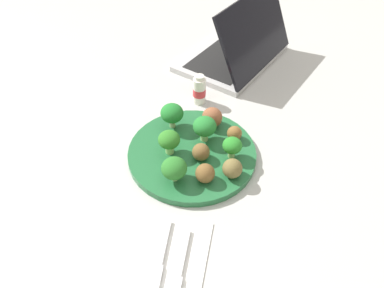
% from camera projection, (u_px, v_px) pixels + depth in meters
% --- Properties ---
extents(ground_plane, '(4.00, 4.00, 0.00)m').
position_uv_depth(ground_plane, '(192.00, 156.00, 0.79)').
color(ground_plane, '#B2B2AD').
extents(plate, '(0.28, 0.28, 0.02)m').
position_uv_depth(plate, '(192.00, 153.00, 0.79)').
color(plate, '#236638').
rests_on(plate, ground_plane).
extents(broccoli_floret_center, '(0.04, 0.04, 0.05)m').
position_uv_depth(broccoli_floret_center, '(232.00, 146.00, 0.75)').
color(broccoli_floret_center, '#9BBA72').
rests_on(broccoli_floret_center, plate).
extents(broccoli_floret_mid_right, '(0.05, 0.05, 0.06)m').
position_uv_depth(broccoli_floret_mid_right, '(205.00, 127.00, 0.78)').
color(broccoli_floret_mid_right, '#ACC482').
rests_on(broccoli_floret_mid_right, plate).
extents(broccoli_floret_back_left, '(0.05, 0.05, 0.06)m').
position_uv_depth(broccoli_floret_back_left, '(169.00, 140.00, 0.76)').
color(broccoli_floret_back_left, '#9BCE77').
rests_on(broccoli_floret_back_left, plate).
extents(broccoli_floret_far_rim, '(0.05, 0.05, 0.05)m').
position_uv_depth(broccoli_floret_far_rim, '(174.00, 168.00, 0.70)').
color(broccoli_floret_far_rim, '#9CC57C').
rests_on(broccoli_floret_far_rim, plate).
extents(broccoli_floret_back_right, '(0.05, 0.05, 0.06)m').
position_uv_depth(broccoli_floret_back_right, '(172.00, 113.00, 0.81)').
color(broccoli_floret_back_right, '#AABA82').
rests_on(broccoli_floret_back_right, plate).
extents(meatball_center, '(0.04, 0.04, 0.04)m').
position_uv_depth(meatball_center, '(232.00, 168.00, 0.72)').
color(meatball_center, brown).
rests_on(meatball_center, plate).
extents(meatball_back_left, '(0.04, 0.04, 0.04)m').
position_uv_depth(meatball_back_left, '(205.00, 173.00, 0.71)').
color(meatball_back_left, brown).
rests_on(meatball_back_left, plate).
extents(meatball_mid_left, '(0.03, 0.03, 0.03)m').
position_uv_depth(meatball_mid_left, '(234.00, 133.00, 0.80)').
color(meatball_mid_left, brown).
rests_on(meatball_mid_left, plate).
extents(meatball_front_right, '(0.04, 0.04, 0.04)m').
position_uv_depth(meatball_front_right, '(201.00, 152.00, 0.75)').
color(meatball_front_right, brown).
rests_on(meatball_front_right, plate).
extents(meatball_far_rim, '(0.05, 0.05, 0.05)m').
position_uv_depth(meatball_far_rim, '(212.00, 117.00, 0.83)').
color(meatball_far_rim, brown).
rests_on(meatball_far_rim, plate).
extents(napkin, '(0.18, 0.14, 0.01)m').
position_uv_depth(napkin, '(171.00, 259.00, 0.61)').
color(napkin, white).
rests_on(napkin, ground_plane).
extents(fork, '(0.12, 0.03, 0.01)m').
position_uv_depth(fork, '(180.00, 264.00, 0.60)').
color(fork, silver).
rests_on(fork, napkin).
extents(knife, '(0.15, 0.02, 0.01)m').
position_uv_depth(knife, '(160.00, 260.00, 0.61)').
color(knife, silver).
rests_on(knife, napkin).
extents(yogurt_bottle, '(0.03, 0.03, 0.08)m').
position_uv_depth(yogurt_bottle, '(200.00, 90.00, 0.91)').
color(yogurt_bottle, white).
rests_on(yogurt_bottle, ground_plane).
extents(laptop, '(0.39, 0.35, 0.20)m').
position_uv_depth(laptop, '(238.00, 50.00, 1.05)').
color(laptop, '#BCBCBC').
rests_on(laptop, ground_plane).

